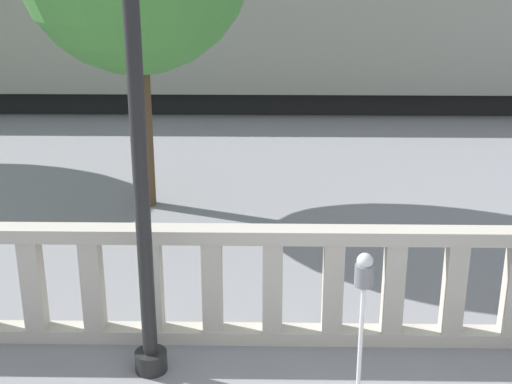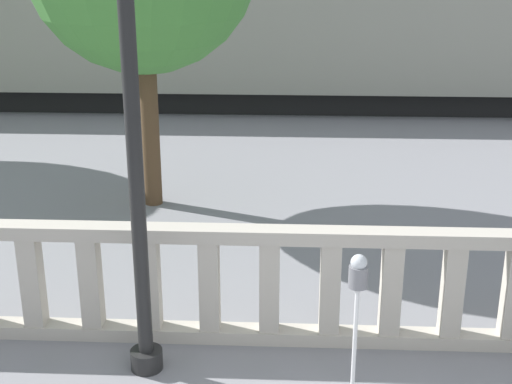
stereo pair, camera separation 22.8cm
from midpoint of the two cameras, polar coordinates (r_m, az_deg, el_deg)
name	(u,v)px [view 1 (the left image)]	position (r m, az deg, el deg)	size (l,w,h in m)	color
balustrade	(333,286)	(7.27, 5.26, -7.53)	(14.31, 0.24, 1.26)	#ADA599
lamppost	(133,39)	(6.07, -10.91, 11.90)	(0.34, 0.34, 5.76)	black
parking_meter	(364,281)	(6.36, 7.60, -7.09)	(0.17, 0.17, 1.36)	silver
train_near	(157,27)	(18.16, -8.32, 12.92)	(26.19, 3.07, 4.25)	black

